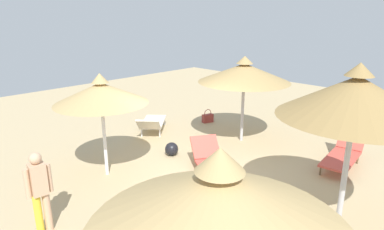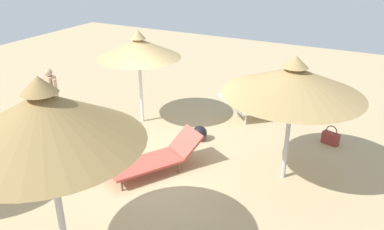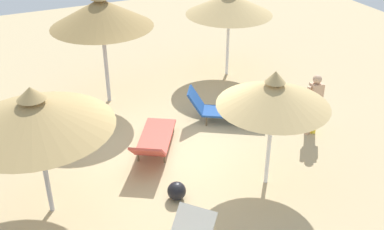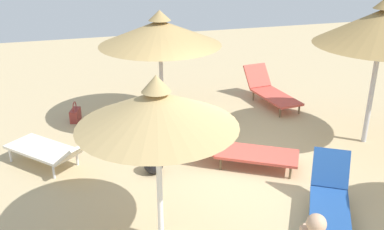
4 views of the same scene
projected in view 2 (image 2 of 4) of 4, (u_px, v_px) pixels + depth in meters
The scene contains 10 objects.
ground at pixel (152, 166), 8.51m from camera, with size 24.00×24.00×0.10m, color tan.
parasol_umbrella_far_right at pixel (294, 81), 7.18m from camera, with size 2.66×2.66×2.55m.
parasol_umbrella_edge at pixel (139, 48), 9.69m from camera, with size 2.11×2.11×2.45m.
parasol_umbrella_far_left at pixel (44, 118), 4.87m from camera, with size 2.55×2.55×2.96m.
lounge_chair_near_right at pixel (253, 107), 10.47m from camera, with size 1.84×1.76×0.73m.
lounge_chair_center at pixel (64, 146), 8.49m from camera, with size 1.93×1.48×0.84m.
lounge_chair_near_left at pixel (157, 157), 8.11m from camera, with size 1.61×2.06×0.72m.
person_standing_far_right at pixel (52, 94), 10.04m from camera, with size 0.44×0.24×1.51m.
handbag at pixel (331, 138), 9.27m from camera, with size 0.42×0.28×0.47m.
beach_ball at pixel (200, 133), 9.44m from camera, with size 0.36×0.36×0.36m, color black.
Camera 2 is at (-4.15, 6.09, 4.43)m, focal length 36.60 mm.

